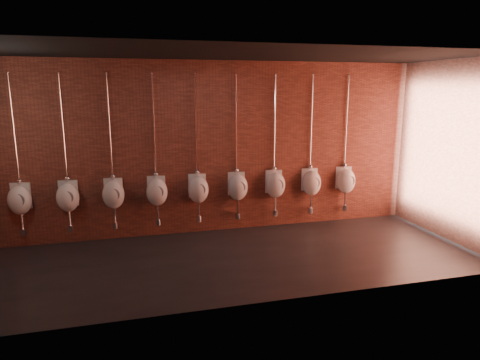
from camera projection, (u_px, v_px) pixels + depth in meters
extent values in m
plane|color=black|center=(219.00, 260.00, 6.84)|extent=(8.50, 8.50, 0.00)
cube|color=black|center=(216.00, 53.00, 6.18)|extent=(8.50, 3.00, 0.04)
cube|color=brown|center=(201.00, 149.00, 7.93)|extent=(8.50, 0.04, 3.20)
cube|color=brown|center=(243.00, 182.00, 5.09)|extent=(8.50, 0.04, 3.20)
cube|color=brown|center=(452.00, 152.00, 7.57)|extent=(0.04, 3.00, 3.20)
ellipsoid|color=white|center=(20.00, 200.00, 7.17)|extent=(0.43, 0.39, 0.50)
cube|color=white|center=(21.00, 196.00, 7.28)|extent=(0.33, 0.09, 0.45)
cylinder|color=gray|center=(18.00, 200.00, 7.04)|extent=(0.22, 0.06, 0.22)
cylinder|color=silver|center=(14.00, 130.00, 7.03)|extent=(0.03, 0.03, 1.84)
sphere|color=silver|center=(19.00, 181.00, 7.19)|extent=(0.09, 0.09, 0.09)
cylinder|color=silver|center=(7.00, 72.00, 6.84)|extent=(0.06, 0.06, 0.01)
cylinder|color=silver|center=(22.00, 220.00, 7.24)|extent=(0.04, 0.04, 0.31)
cylinder|color=silver|center=(23.00, 232.00, 7.28)|extent=(0.09, 0.09, 0.12)
cylinder|color=silver|center=(24.00, 230.00, 7.36)|extent=(0.04, 0.17, 0.04)
ellipsoid|color=white|center=(68.00, 197.00, 7.36)|extent=(0.43, 0.39, 0.50)
cube|color=white|center=(68.00, 193.00, 7.47)|extent=(0.33, 0.09, 0.45)
cylinder|color=gray|center=(67.00, 197.00, 7.23)|extent=(0.22, 0.06, 0.22)
cylinder|color=silver|center=(63.00, 129.00, 7.21)|extent=(0.03, 0.03, 1.84)
sphere|color=silver|center=(67.00, 179.00, 7.38)|extent=(0.09, 0.09, 0.09)
cylinder|color=silver|center=(58.00, 73.00, 7.02)|extent=(0.06, 0.06, 0.01)
cylinder|color=silver|center=(69.00, 217.00, 7.43)|extent=(0.04, 0.04, 0.31)
cylinder|color=silver|center=(70.00, 228.00, 7.47)|extent=(0.09, 0.09, 0.12)
cylinder|color=silver|center=(71.00, 227.00, 7.55)|extent=(0.04, 0.17, 0.04)
ellipsoid|color=white|center=(113.00, 195.00, 7.54)|extent=(0.43, 0.39, 0.50)
cube|color=white|center=(113.00, 190.00, 7.65)|extent=(0.33, 0.09, 0.45)
cylinder|color=gray|center=(113.00, 195.00, 7.42)|extent=(0.22, 0.06, 0.22)
cylinder|color=silver|center=(109.00, 128.00, 7.40)|extent=(0.03, 0.03, 1.84)
sphere|color=silver|center=(113.00, 176.00, 7.57)|extent=(0.09, 0.09, 0.09)
cylinder|color=silver|center=(106.00, 73.00, 7.21)|extent=(0.06, 0.06, 0.01)
cylinder|color=silver|center=(115.00, 214.00, 7.62)|extent=(0.04, 0.04, 0.31)
cylinder|color=silver|center=(115.00, 225.00, 7.66)|extent=(0.09, 0.09, 0.12)
cylinder|color=silver|center=(116.00, 224.00, 7.74)|extent=(0.04, 0.17, 0.04)
ellipsoid|color=white|center=(157.00, 192.00, 7.73)|extent=(0.43, 0.39, 0.50)
cube|color=white|center=(156.00, 188.00, 7.84)|extent=(0.33, 0.09, 0.45)
cylinder|color=gray|center=(157.00, 192.00, 7.61)|extent=(0.22, 0.06, 0.22)
cylinder|color=silver|center=(154.00, 127.00, 7.59)|extent=(0.03, 0.03, 1.84)
sphere|color=silver|center=(156.00, 174.00, 7.76)|extent=(0.09, 0.09, 0.09)
cylinder|color=silver|center=(152.00, 74.00, 7.40)|extent=(0.06, 0.06, 0.01)
cylinder|color=silver|center=(158.00, 211.00, 7.80)|extent=(0.04, 0.04, 0.31)
cylinder|color=silver|center=(158.00, 222.00, 7.85)|extent=(0.09, 0.09, 0.12)
cylinder|color=silver|center=(158.00, 220.00, 7.93)|extent=(0.04, 0.17, 0.04)
ellipsoid|color=white|center=(198.00, 190.00, 7.92)|extent=(0.43, 0.39, 0.50)
cube|color=white|center=(197.00, 186.00, 8.03)|extent=(0.33, 0.09, 0.45)
cylinder|color=gray|center=(199.00, 190.00, 7.80)|extent=(0.22, 0.06, 0.22)
cylinder|color=silver|center=(196.00, 126.00, 7.78)|extent=(0.03, 0.03, 1.84)
sphere|color=silver|center=(197.00, 172.00, 7.95)|extent=(0.09, 0.09, 0.09)
cylinder|color=silver|center=(195.00, 74.00, 7.59)|extent=(0.06, 0.06, 0.01)
cylinder|color=silver|center=(199.00, 208.00, 7.99)|extent=(0.04, 0.04, 0.31)
cylinder|color=silver|center=(199.00, 219.00, 8.04)|extent=(0.09, 0.09, 0.12)
cylinder|color=silver|center=(198.00, 217.00, 8.12)|extent=(0.04, 0.17, 0.04)
ellipsoid|color=white|center=(238.00, 187.00, 8.11)|extent=(0.43, 0.39, 0.50)
cube|color=white|center=(236.00, 183.00, 8.22)|extent=(0.33, 0.09, 0.45)
cylinder|color=gray|center=(240.00, 187.00, 7.98)|extent=(0.22, 0.06, 0.22)
cylinder|color=silver|center=(236.00, 125.00, 7.97)|extent=(0.03, 0.03, 1.84)
sphere|color=silver|center=(237.00, 170.00, 8.14)|extent=(0.09, 0.09, 0.09)
cylinder|color=silver|center=(236.00, 74.00, 7.78)|extent=(0.06, 0.06, 0.01)
cylinder|color=silver|center=(238.00, 205.00, 8.18)|extent=(0.04, 0.04, 0.31)
cylinder|color=silver|center=(238.00, 216.00, 8.23)|extent=(0.09, 0.09, 0.12)
cylinder|color=silver|center=(237.00, 214.00, 8.30)|extent=(0.04, 0.17, 0.04)
ellipsoid|color=white|center=(276.00, 185.00, 8.30)|extent=(0.43, 0.39, 0.50)
cube|color=white|center=(273.00, 181.00, 8.41)|extent=(0.33, 0.09, 0.45)
cylinder|color=gray|center=(278.00, 185.00, 8.17)|extent=(0.22, 0.06, 0.22)
cylinder|color=silver|center=(275.00, 124.00, 8.16)|extent=(0.03, 0.03, 1.84)
sphere|color=silver|center=(274.00, 168.00, 8.33)|extent=(0.09, 0.09, 0.09)
cylinder|color=silver|center=(276.00, 75.00, 7.97)|extent=(0.06, 0.06, 0.01)
cylinder|color=silver|center=(275.00, 202.00, 8.37)|extent=(0.04, 0.04, 0.31)
cylinder|color=silver|center=(275.00, 213.00, 8.41)|extent=(0.09, 0.09, 0.12)
cylinder|color=silver|center=(274.00, 212.00, 8.49)|extent=(0.04, 0.17, 0.04)
ellipsoid|color=white|center=(312.00, 183.00, 8.49)|extent=(0.43, 0.39, 0.50)
cube|color=white|center=(309.00, 179.00, 8.60)|extent=(0.33, 0.09, 0.45)
cylinder|color=gray|center=(314.00, 183.00, 8.36)|extent=(0.22, 0.06, 0.22)
cylinder|color=silver|center=(311.00, 123.00, 8.35)|extent=(0.03, 0.03, 1.84)
sphere|color=silver|center=(310.00, 167.00, 8.51)|extent=(0.09, 0.09, 0.09)
cylinder|color=silver|center=(313.00, 75.00, 8.15)|extent=(0.06, 0.06, 0.01)
cylinder|color=silver|center=(311.00, 200.00, 8.56)|extent=(0.04, 0.04, 0.31)
cylinder|color=silver|center=(311.00, 210.00, 8.60)|extent=(0.09, 0.09, 0.12)
cylinder|color=silver|center=(309.00, 209.00, 8.68)|extent=(0.04, 0.17, 0.04)
ellipsoid|color=white|center=(346.00, 181.00, 8.68)|extent=(0.43, 0.39, 0.50)
cube|color=white|center=(343.00, 177.00, 8.78)|extent=(0.33, 0.09, 0.45)
cylinder|color=gray|center=(349.00, 181.00, 8.55)|extent=(0.22, 0.06, 0.22)
cylinder|color=silver|center=(346.00, 123.00, 8.53)|extent=(0.03, 0.03, 1.84)
sphere|color=silver|center=(345.00, 165.00, 8.70)|extent=(0.09, 0.09, 0.09)
cylinder|color=silver|center=(349.00, 75.00, 8.34)|extent=(0.06, 0.06, 0.01)
cylinder|color=silver|center=(345.00, 198.00, 8.75)|extent=(0.04, 0.04, 0.31)
cylinder|color=silver|center=(345.00, 208.00, 8.79)|extent=(0.09, 0.09, 0.12)
cylinder|color=silver|center=(343.00, 207.00, 8.87)|extent=(0.04, 0.17, 0.04)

